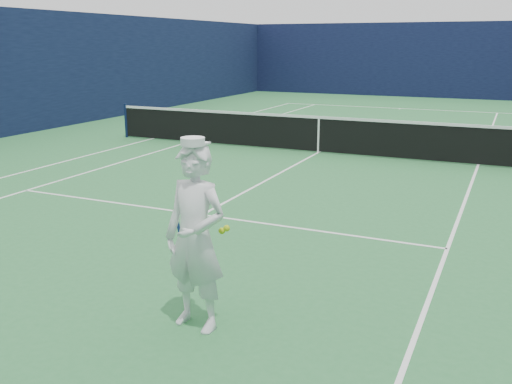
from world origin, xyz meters
TOP-DOWN VIEW (x-y plane):
  - ground at (0.00, 0.00)m, footprint 80.00×80.00m
  - court_markings at (0.00, 0.00)m, footprint 11.03×23.83m
  - windscreen_fence at (0.00, 0.00)m, footprint 20.12×36.12m
  - tennis_net at (0.00, 0.00)m, footprint 12.88×0.09m
  - tennis_player at (1.96, -9.93)m, footprint 0.79×0.57m

SIDE VIEW (x-z plane):
  - ground at x=0.00m, z-range 0.00..0.00m
  - court_markings at x=0.00m, z-range 0.00..0.01m
  - tennis_net at x=0.00m, z-range 0.02..1.09m
  - tennis_player at x=1.96m, z-range -0.02..2.00m
  - windscreen_fence at x=0.00m, z-range 0.00..4.00m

